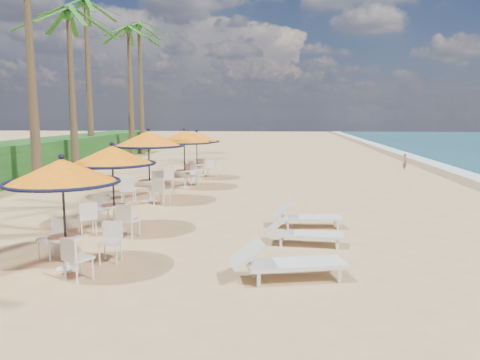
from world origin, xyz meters
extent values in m
plane|color=tan|center=(0.00, 0.00, 0.00)|extent=(160.00, 160.00, 0.00)
cylinder|color=black|center=(-4.77, -0.22, 1.14)|extent=(0.05, 0.05, 2.28)
cone|color=orange|center=(-4.77, -0.22, 2.03)|extent=(2.28, 2.28, 0.50)
torus|color=black|center=(-4.77, -0.22, 1.80)|extent=(2.28, 2.28, 0.07)
sphere|color=black|center=(-4.77, -0.22, 2.32)|extent=(0.12, 0.12, 0.12)
cylinder|color=silver|center=(-4.77, -0.22, 0.67)|extent=(0.69, 0.69, 0.04)
cylinder|color=silver|center=(-4.77, -0.22, 0.35)|extent=(0.08, 0.08, 0.69)
cylinder|color=black|center=(-4.96, 3.04, 1.16)|extent=(0.05, 0.05, 2.33)
cone|color=orange|center=(-4.96, 3.04, 2.07)|extent=(2.33, 2.33, 0.51)
torus|color=black|center=(-4.96, 3.04, 1.84)|extent=(2.33, 2.33, 0.07)
sphere|color=black|center=(-4.96, 3.04, 2.37)|extent=(0.12, 0.12, 0.12)
cylinder|color=silver|center=(-4.96, 3.04, 0.69)|extent=(0.71, 0.71, 0.04)
cylinder|color=silver|center=(-4.96, 3.04, 0.35)|extent=(0.08, 0.08, 0.71)
cylinder|color=black|center=(-5.23, 7.39, 1.28)|extent=(0.06, 0.06, 2.57)
cone|color=orange|center=(-5.23, 7.39, 2.29)|extent=(2.57, 2.57, 0.56)
torus|color=black|center=(-5.23, 7.39, 2.03)|extent=(2.57, 2.57, 0.08)
sphere|color=black|center=(-5.23, 7.39, 2.61)|extent=(0.13, 0.13, 0.13)
cylinder|color=silver|center=(-5.23, 7.39, 0.76)|extent=(0.78, 0.78, 0.04)
cylinder|color=silver|center=(-5.23, 7.39, 0.39)|extent=(0.09, 0.09, 0.78)
cylinder|color=black|center=(-4.66, 10.80, 1.24)|extent=(0.05, 0.05, 2.47)
cone|color=orange|center=(-4.66, 10.80, 2.20)|extent=(2.47, 2.47, 0.54)
torus|color=black|center=(-4.66, 10.80, 1.96)|extent=(2.47, 2.47, 0.08)
sphere|color=black|center=(-4.66, 10.80, 2.51)|extent=(0.13, 0.13, 0.13)
cylinder|color=silver|center=(-4.66, 10.80, 0.73)|extent=(0.75, 0.75, 0.04)
cylinder|color=silver|center=(-4.66, 10.80, 0.38)|extent=(0.09, 0.09, 0.75)
cylinder|color=black|center=(-4.68, 13.86, 1.15)|extent=(0.05, 0.05, 2.30)
cone|color=orange|center=(-4.68, 13.86, 2.05)|extent=(2.30, 2.30, 0.50)
torus|color=black|center=(-4.68, 13.86, 1.82)|extent=(2.31, 2.31, 0.07)
sphere|color=black|center=(-4.68, 13.86, 2.34)|extent=(0.12, 0.12, 0.12)
cylinder|color=silver|center=(-4.68, 13.86, 0.68)|extent=(0.70, 0.70, 0.04)
cylinder|color=silver|center=(-4.68, 13.86, 0.35)|extent=(0.08, 0.08, 0.70)
cube|color=silver|center=(-0.12, -0.38, 0.31)|extent=(2.00, 1.12, 0.08)
cube|color=silver|center=(-1.04, -0.60, 0.56)|extent=(0.78, 0.82, 0.47)
cube|color=silver|center=(-0.12, -0.38, 0.13)|extent=(0.07, 0.07, 0.27)
cube|color=silver|center=(0.26, 2.03, 0.27)|extent=(1.66, 0.70, 0.07)
cube|color=silver|center=(-0.55, 2.09, 0.48)|extent=(0.58, 0.63, 0.40)
cube|color=silver|center=(0.26, 2.03, 0.11)|extent=(0.06, 0.06, 0.23)
cube|color=silver|center=(0.43, 3.89, 0.28)|extent=(1.72, 0.74, 0.07)
cube|color=silver|center=(-0.41, 3.83, 0.49)|extent=(0.61, 0.65, 0.42)
cube|color=silver|center=(0.43, 3.89, 0.12)|extent=(0.06, 0.06, 0.24)
cone|color=brown|center=(-10.35, 8.93, 4.51)|extent=(0.44, 0.44, 9.02)
cone|color=brown|center=(-11.29, 14.50, 4.07)|extent=(0.44, 0.44, 8.14)
sphere|color=#1D5117|center=(-11.29, 14.50, 8.14)|extent=(0.56, 0.56, 0.56)
cone|color=brown|center=(-12.67, 19.91, 4.95)|extent=(0.44, 0.44, 9.89)
sphere|color=#1D5117|center=(-12.67, 19.91, 9.89)|extent=(0.56, 0.56, 0.56)
cone|color=brown|center=(-10.71, 22.09, 4.37)|extent=(0.44, 0.44, 8.74)
sphere|color=#1D5117|center=(-10.71, 22.09, 8.74)|extent=(0.56, 0.56, 0.56)
cone|color=brown|center=(-11.64, 27.48, 4.98)|extent=(0.44, 0.44, 9.95)
sphere|color=#1D5117|center=(-11.64, 27.48, 9.95)|extent=(0.56, 0.56, 0.56)
imported|color=brown|center=(6.60, 18.46, 0.49)|extent=(0.25, 0.36, 0.98)
camera|label=1|loc=(-0.39, -9.08, 3.14)|focal=35.00mm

